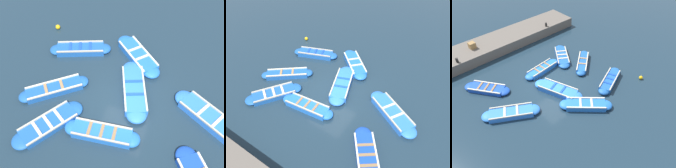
# 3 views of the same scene
# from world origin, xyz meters

# --- Properties ---
(ground_plane) EXTENTS (120.00, 120.00, 0.00)m
(ground_plane) POSITION_xyz_m (0.00, 0.00, 0.00)
(ground_plane) COLOR #1C303F
(boat_end_of_row) EXTENTS (3.28, 2.71, 0.36)m
(boat_end_of_row) POSITION_xyz_m (-2.78, -3.88, 0.15)
(boat_end_of_row) COLOR #1947B7
(boat_end_of_row) RESTS_ON ground
(boat_outer_left) EXTENTS (2.68, 3.62, 0.41)m
(boat_outer_left) POSITION_xyz_m (0.36, -3.84, 0.17)
(boat_outer_left) COLOR blue
(boat_outer_left) RESTS_ON ground
(boat_broadside) EXTENTS (3.33, 2.63, 0.36)m
(boat_broadside) POSITION_xyz_m (-2.18, 2.79, 0.15)
(boat_broadside) COLOR #1E59AD
(boat_broadside) RESTS_ON ground
(boat_mid_row) EXTENTS (1.88, 3.40, 0.41)m
(boat_mid_row) POSITION_xyz_m (2.59, 3.27, 0.18)
(boat_mid_row) COLOR #1E59AD
(boat_mid_row) RESTS_ON ground
(boat_near_quay) EXTENTS (1.06, 3.36, 0.41)m
(boat_near_quay) POSITION_xyz_m (-1.87, 0.42, 0.18)
(boat_near_quay) COLOR blue
(boat_near_quay) RESTS_ON ground
(boat_outer_right) EXTENTS (3.82, 2.15, 0.43)m
(boat_outer_right) POSITION_xyz_m (0.78, -0.26, 0.19)
(boat_outer_right) COLOR blue
(boat_outer_right) RESTS_ON ground
(boat_centre) EXTENTS (3.03, 3.13, 0.43)m
(boat_centre) POSITION_xyz_m (3.09, 0.15, 0.18)
(boat_centre) COLOR blue
(boat_centre) RESTS_ON ground
(boat_alongside) EXTENTS (2.67, 3.12, 0.39)m
(boat_alongside) POSITION_xyz_m (-0.34, 3.42, 0.17)
(boat_alongside) COLOR #1E59AD
(boat_alongside) RESTS_ON ground
(buoy_orange_near) EXTENTS (0.28, 0.28, 0.28)m
(buoy_orange_near) POSITION_xyz_m (3.96, 5.30, 0.14)
(buoy_orange_near) COLOR #EAB214
(buoy_orange_near) RESTS_ON ground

